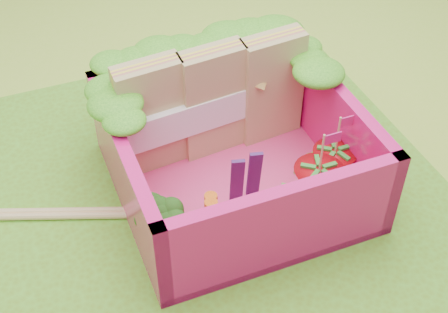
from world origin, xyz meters
The scene contains 13 objects.
ground centered at (0.00, 0.00, 0.00)m, with size 14.00×14.00×0.00m, color #A7D33B.
placemat centered at (0.00, 0.00, 0.01)m, with size 2.60×2.60×0.03m, color #66A124.
bento_floor centered at (0.12, -0.08, 0.06)m, with size 1.30×1.30×0.05m, color #EB3C7F.
bento_box centered at (0.12, -0.08, 0.31)m, with size 1.30×1.30×0.55m.
lettuce_ruffle centered at (0.12, 0.38, 0.64)m, with size 1.43×0.77×0.11m.
sandwich_stack centered at (0.13, 0.25, 0.41)m, with size 1.24×0.29×0.68m.
broccoli centered at (-0.40, -0.36, 0.27)m, with size 0.34×0.34×0.26m.
carrot_sticks centered at (-0.14, -0.40, 0.21)m, with size 0.10×0.14×0.27m.
purple_wedges centered at (0.11, -0.27, 0.27)m, with size 0.18×0.05×0.38m.
strawberry_left centered at (0.46, -0.43, 0.22)m, with size 0.27×0.27×0.51m.
strawberry_right centered at (0.62, -0.31, 0.21)m, with size 0.25×0.25×0.49m.
snap_peas centered at (0.51, -0.29, 0.11)m, with size 0.61×0.54×0.05m.
chopsticks centered at (-0.92, 0.08, 0.05)m, with size 1.90×0.75×0.04m.
Camera 1 is at (-0.89, -2.44, 2.61)m, focal length 50.00 mm.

